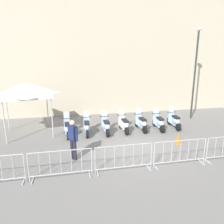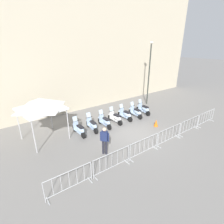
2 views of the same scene
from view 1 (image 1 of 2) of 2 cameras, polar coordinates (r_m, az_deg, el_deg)
ground_plane at (r=10.34m, az=6.50°, el=-9.45°), size 120.00×120.00×0.00m
building_facade at (r=17.07m, az=-1.55°, el=20.57°), size 27.96×7.57×12.04m
motorcycle_0 at (r=11.75m, az=-12.02°, el=-4.36°), size 0.62×1.72×1.24m
motorcycle_1 at (r=11.83m, az=-6.85°, el=-4.01°), size 0.73×1.70×1.24m
motorcycle_2 at (r=11.90m, az=-1.64°, el=-3.80°), size 0.67×1.72×1.24m
motorcycle_3 at (r=12.20m, az=3.28°, el=-3.37°), size 0.63×1.72×1.24m
motorcycle_4 at (r=12.55m, az=7.97°, el=-2.98°), size 0.62×1.72×1.24m
motorcycle_5 at (r=12.84m, az=12.62°, el=-2.79°), size 0.72×1.70×1.24m
motorcycle_6 at (r=13.41m, az=16.60°, el=-2.32°), size 0.72×1.70×1.24m
barrier_segment_1 at (r=7.82m, az=-13.70°, el=-13.72°), size 2.18×0.81×1.07m
barrier_segment_2 at (r=8.05m, az=3.28°, el=-12.49°), size 2.18×0.81×1.07m
barrier_segment_3 at (r=8.88m, az=18.01°, el=-10.53°), size 2.18×0.81×1.07m
street_lamp at (r=15.55m, az=21.75°, el=11.49°), size 0.36×0.36×6.10m
officer_near_row_end at (r=8.88m, az=-10.59°, el=-6.86°), size 0.37×0.49×1.73m
canopy_tent at (r=12.36m, az=-22.33°, el=5.63°), size 2.53×2.53×2.91m
traffic_cone at (r=11.08m, az=17.61°, el=-6.88°), size 0.32×0.32×0.55m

